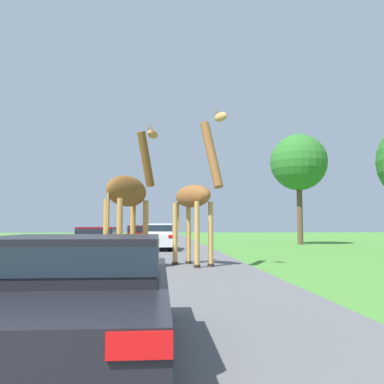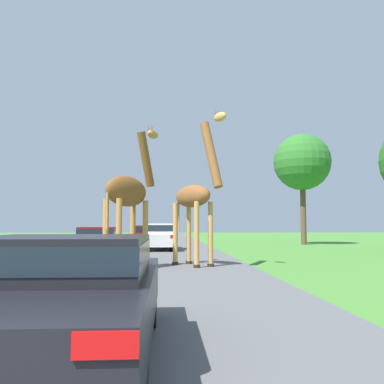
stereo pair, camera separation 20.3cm
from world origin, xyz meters
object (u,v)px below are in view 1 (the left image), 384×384
(car_queue_right, at_px, (139,234))
(car_queue_left, at_px, (97,241))
(car_lead_maroon, at_px, (76,292))
(car_far_ahead, at_px, (158,236))
(giraffe_companion, at_px, (129,195))
(giraffe_near_road, at_px, (196,196))
(tree_right_cluster, at_px, (299,163))

(car_queue_right, height_order, car_queue_left, car_queue_right)
(car_queue_left, bearing_deg, car_lead_maroon, -82.16)
(car_lead_maroon, bearing_deg, car_queue_right, 91.66)
(car_far_ahead, bearing_deg, giraffe_companion, -94.58)
(car_queue_right, height_order, car_far_ahead, car_far_ahead)
(car_queue_left, xyz_separation_m, car_far_ahead, (2.60, 5.54, 0.08))
(giraffe_near_road, xyz_separation_m, tree_right_cluster, (9.00, 15.18, 3.62))
(car_queue_right, bearing_deg, giraffe_companion, -87.99)
(tree_right_cluster, bearing_deg, car_far_ahead, -152.28)
(car_lead_maroon, distance_m, car_queue_left, 13.96)
(giraffe_companion, distance_m, tree_right_cluster, 19.86)
(car_lead_maroon, bearing_deg, tree_right_cluster, 65.93)
(car_lead_maroon, relative_size, car_far_ahead, 0.95)
(giraffe_near_road, height_order, car_far_ahead, giraffe_near_road)
(giraffe_companion, height_order, car_queue_left, giraffe_companion)
(car_queue_right, distance_m, car_far_ahead, 8.39)
(car_queue_left, bearing_deg, car_queue_right, 85.43)
(car_queue_right, bearing_deg, car_lead_maroon, -88.34)
(car_queue_right, relative_size, car_far_ahead, 0.96)
(giraffe_near_road, distance_m, giraffe_companion, 2.36)
(tree_right_cluster, bearing_deg, car_lead_maroon, -114.07)
(giraffe_companion, distance_m, car_far_ahead, 10.66)
(car_lead_maroon, xyz_separation_m, tree_right_cluster, (11.09, 24.83, 5.34))
(car_lead_maroon, height_order, car_queue_right, car_queue_right)
(giraffe_near_road, relative_size, tree_right_cluster, 0.64)
(giraffe_companion, height_order, car_lead_maroon, giraffe_companion)
(giraffe_near_road, bearing_deg, car_queue_right, -113.69)
(car_queue_left, bearing_deg, tree_right_cluster, 40.24)
(giraffe_near_road, bearing_deg, car_lead_maroon, 44.97)
(giraffe_companion, height_order, car_far_ahead, giraffe_companion)
(giraffe_companion, bearing_deg, car_far_ahead, 118.66)
(giraffe_near_road, height_order, car_queue_right, giraffe_near_road)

